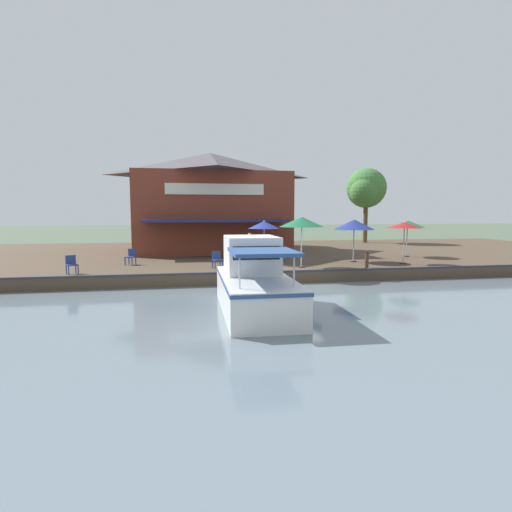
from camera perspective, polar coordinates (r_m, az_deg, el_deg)
name	(u,v)px	position (r m, az deg, el deg)	size (l,w,h in m)	color
ground_plane	(291,285)	(18.66, 5.08, -4.20)	(220.00, 220.00, 0.00)	#4C5B47
quay_deck	(252,255)	(29.28, -0.59, 0.10)	(22.00, 56.00, 0.60)	#4C3D2D
quay_edge_fender	(291,271)	(18.65, 5.02, -2.18)	(0.20, 50.40, 0.10)	#2D2D33
waterfront_restaurant	(210,201)	(30.79, -6.55, 7.82)	(11.85, 11.02, 7.29)	brown
patio_umbrella_far_corner	(354,225)	(23.23, 13.84, 4.39)	(2.29, 2.29, 2.45)	#B7B7B7
patio_umbrella_back_row	(302,222)	(20.24, 6.54, 4.86)	(2.27, 2.27, 2.61)	#B7B7B7
patio_umbrella_by_entrance	(264,225)	(22.07, 1.16, 4.44)	(1.75, 1.75, 2.36)	#B7B7B7
patio_umbrella_mid_patio_right	(404,225)	(23.04, 20.45, 4.14)	(1.85, 1.85, 2.32)	#B7B7B7
patio_umbrella_near_quay_edge	(408,224)	(27.12, 20.83, 4.31)	(2.11, 2.11, 2.35)	#B7B7B7
cafe_chair_far_corner_seat	(72,264)	(19.81, -24.85, -0.99)	(0.60, 0.60, 0.85)	navy
cafe_chair_mid_patio	(131,256)	(22.39, -17.43, 0.02)	(0.57, 0.57, 0.85)	navy
cafe_chair_back_row_seat	(281,255)	(22.06, 3.66, 0.20)	(0.52, 0.52, 0.85)	navy
cafe_chair_facing_river	(217,259)	(20.07, -5.58, -0.39)	(0.53, 0.53, 0.85)	navy
person_near_entrance	(250,244)	(22.85, -0.91, 1.76)	(0.46, 0.46, 1.63)	#4C4C56
motorboat_outer_channel	(252,281)	(13.97, -0.51, -3.62)	(6.79, 2.37, 2.44)	white
mooring_post	(367,260)	(20.20, 15.54, -0.62)	(0.22, 0.22, 0.88)	#473323
tree_behind_restaurant	(366,189)	(39.69, 15.40, 9.19)	(3.95, 3.77, 7.08)	brown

